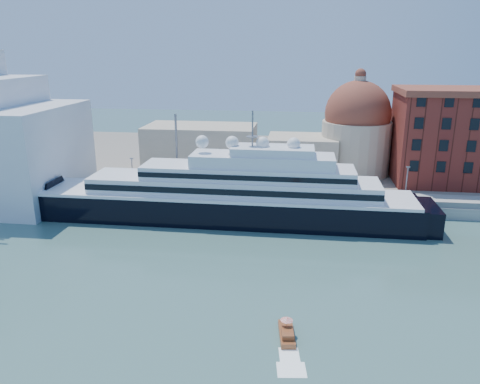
# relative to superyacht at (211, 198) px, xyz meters

# --- Properties ---
(ground) EXTENTS (400.00, 400.00, 0.00)m
(ground) POSITION_rel_superyacht_xyz_m (10.35, -23.00, -4.59)
(ground) COLOR #345B5A
(ground) RESTS_ON ground
(quay) EXTENTS (180.00, 10.00, 2.50)m
(quay) POSITION_rel_superyacht_xyz_m (10.35, 11.00, -3.34)
(quay) COLOR gray
(quay) RESTS_ON ground
(land) EXTENTS (260.00, 72.00, 2.00)m
(land) POSITION_rel_superyacht_xyz_m (10.35, 52.00, -3.59)
(land) COLOR slate
(land) RESTS_ON ground
(quay_fence) EXTENTS (180.00, 0.10, 1.20)m
(quay_fence) POSITION_rel_superyacht_xyz_m (10.35, 6.50, -1.49)
(quay_fence) COLOR slate
(quay_fence) RESTS_ON quay
(superyacht) EXTENTS (89.05, 12.35, 26.61)m
(superyacht) POSITION_rel_superyacht_xyz_m (0.00, 0.00, 0.00)
(superyacht) COLOR black
(superyacht) RESTS_ON ground
(service_barge) EXTENTS (10.48, 4.08, 2.31)m
(service_barge) POSITION_rel_superyacht_xyz_m (-29.22, -3.60, -3.93)
(service_barge) COLOR white
(service_barge) RESTS_ON ground
(water_taxi) EXTENTS (2.44, 5.56, 2.56)m
(water_taxi) POSITION_rel_superyacht_xyz_m (17.19, -40.03, -3.98)
(water_taxi) COLOR maroon
(water_taxi) RESTS_ON ground
(church) EXTENTS (66.00, 18.00, 25.50)m
(church) POSITION_rel_superyacht_xyz_m (16.74, 34.72, 6.32)
(church) COLOR beige
(church) RESTS_ON land
(lamp_posts) EXTENTS (120.80, 2.40, 18.00)m
(lamp_posts) POSITION_rel_superyacht_xyz_m (-2.32, 9.27, 5.25)
(lamp_posts) COLOR slate
(lamp_posts) RESTS_ON quay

